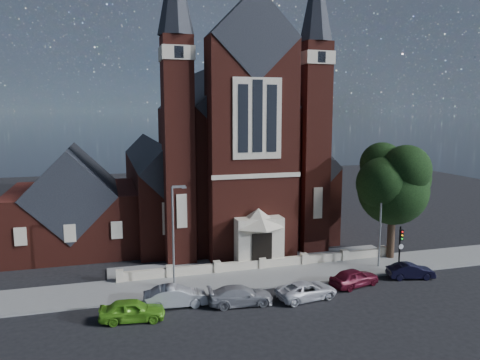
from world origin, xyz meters
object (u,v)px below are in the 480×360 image
object	(u,v)px
street_lamp_right	(382,216)
car_silver_a	(176,296)
church	(217,158)
car_dark_red	(354,277)
parish_hall	(74,208)
street_lamp_left	(174,231)
traffic_signal	(400,243)
car_lime_van	(132,310)
car_white_suv	(307,290)
street_tree	(396,185)
car_navy	(411,271)
car_silver_b	(241,295)

from	to	relation	value
street_lamp_right	car_silver_a	distance (m)	19.14
church	car_dark_red	world-z (taller)	church
parish_hall	street_lamp_left	distance (m)	16.18
traffic_signal	car_lime_van	world-z (taller)	traffic_signal
traffic_signal	car_white_suv	distance (m)	10.57
street_tree	car_navy	size ratio (longest dim) A/B	2.82
street_tree	car_silver_b	world-z (taller)	street_tree
parish_hall	car_silver_a	distance (m)	19.20
traffic_signal	car_silver_a	bearing A→B (deg)	-174.88
parish_hall	traffic_signal	bearing A→B (deg)	-29.98
street_lamp_left	car_silver_b	xyz separation A→B (m)	(4.02, -4.29, -3.92)
parish_hall	car_silver_b	size ratio (longest dim) A/B	2.62
church	car_dark_red	bearing A→B (deg)	-75.73
car_silver_b	car_white_suv	distance (m)	4.96
car_lime_van	car_white_suv	world-z (taller)	car_lime_van
street_tree	car_silver_a	xyz separation A→B (m)	(-20.96, -5.02, -6.22)
parish_hall	car_lime_van	size ratio (longest dim) A/B	2.87
street_lamp_left	car_lime_van	size ratio (longest dim) A/B	1.90
car_lime_van	car_dark_red	xyz separation A→B (m)	(17.11, 1.44, -0.01)
street_tree	car_navy	world-z (taller)	street_tree
parish_hall	car_dark_red	bearing A→B (deg)	-38.70
car_silver_a	car_dark_red	bearing A→B (deg)	-88.09
street_lamp_left	car_white_suv	size ratio (longest dim) A/B	1.76
street_lamp_left	car_silver_a	bearing A→B (deg)	-97.71
parish_hall	car_dark_red	distance (m)	27.97
traffic_signal	car_navy	size ratio (longest dim) A/B	1.06
street_lamp_left	car_navy	bearing A→B (deg)	-9.28
traffic_signal	car_silver_a	size ratio (longest dim) A/B	0.90
street_lamp_left	car_navy	distance (m)	19.59
street_tree	car_navy	bearing A→B (deg)	-108.19
car_lime_van	car_silver_b	xyz separation A→B (m)	(7.54, 0.51, -0.05)
church	street_lamp_right	distance (m)	21.76
car_lime_van	car_silver_b	size ratio (longest dim) A/B	0.91
car_dark_red	street_lamp_right	bearing A→B (deg)	-67.08
street_tree	street_lamp_left	bearing A→B (deg)	-175.24
traffic_signal	car_white_suv	size ratio (longest dim) A/B	0.87
street_tree	car_silver_b	size ratio (longest dim) A/B	2.29
car_white_suv	car_dark_red	world-z (taller)	car_dark_red
parish_hall	car_silver_a	xyz separation A→B (m)	(7.64, -17.31, -3.28)
car_lime_van	car_silver_b	distance (m)	7.56
street_tree	car_silver_a	distance (m)	22.43
car_silver_a	car_dark_red	xyz separation A→B (m)	(14.03, -0.05, -0.02)
traffic_signal	parish_hall	bearing A→B (deg)	150.02
car_white_suv	street_tree	bearing A→B (deg)	-69.38
car_silver_a	church	bearing A→B (deg)	-18.45
traffic_signal	car_silver_b	bearing A→B (deg)	-169.65
street_lamp_left	car_white_suv	world-z (taller)	street_lamp_left
street_lamp_right	car_silver_a	size ratio (longest dim) A/B	1.81
car_silver_b	church	bearing A→B (deg)	-4.66
church	parish_hall	xyz separation A→B (m)	(-16.00, -4.94, -4.17)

